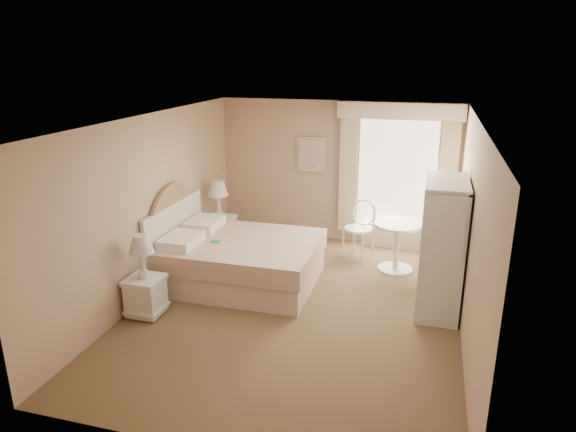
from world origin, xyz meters
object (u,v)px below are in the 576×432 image
(nightstand_near, at_px, (145,286))
(armoire, at_px, (441,258))
(cafe_chair, at_px, (361,224))
(bed, at_px, (233,258))
(nightstand_far, at_px, (219,224))
(round_table, at_px, (397,239))

(nightstand_near, bearing_deg, armoire, 18.06)
(cafe_chair, bearing_deg, bed, -115.41)
(nightstand_far, height_order, round_table, nightstand_far)
(bed, relative_size, nightstand_far, 1.87)
(bed, bearing_deg, nightstand_far, 121.15)
(bed, bearing_deg, cafe_chair, 42.74)
(bed, distance_m, armoire, 2.95)
(nightstand_far, bearing_deg, nightstand_near, -90.00)
(nightstand_far, distance_m, round_table, 3.03)
(bed, relative_size, cafe_chair, 2.33)
(bed, relative_size, armoire, 1.27)
(round_table, relative_size, cafe_chair, 0.81)
(armoire, bearing_deg, round_table, 118.70)
(bed, bearing_deg, armoire, -1.47)
(nightstand_far, distance_m, cafe_chair, 2.42)
(bed, xyz_separation_m, cafe_chair, (1.67, 1.54, 0.18))
(armoire, bearing_deg, nightstand_far, 160.74)
(nightstand_near, xyz_separation_m, round_table, (3.02, 2.34, 0.11))
(round_table, xyz_separation_m, armoire, (0.63, -1.15, 0.21))
(nightstand_near, xyz_separation_m, nightstand_far, (0.00, 2.47, 0.04))
(bed, height_order, armoire, armoire)
(cafe_chair, bearing_deg, armoire, -30.15)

